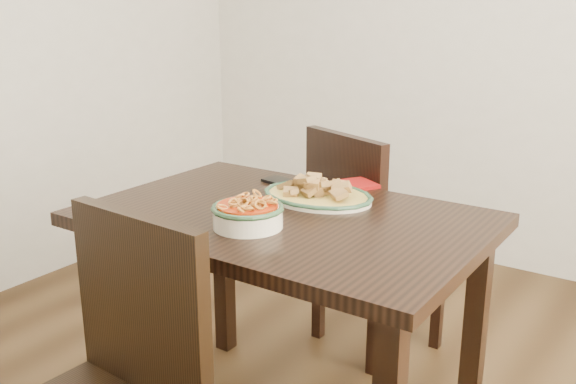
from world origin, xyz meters
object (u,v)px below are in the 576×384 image
Objects in this scene: smartphone at (282,182)px; dining_table at (284,246)px; fish_plate at (318,186)px; chair_far at (365,231)px; noodle_bowl at (248,212)px.

dining_table is at bearing -43.57° from smartphone.
smartphone is (-0.20, 0.09, -0.04)m from fish_plate.
fish_plate is at bearing 118.37° from chair_far.
chair_far reaches higher than fish_plate.
fish_plate is 0.22m from smartphone.
dining_table is 0.63m from chair_far.
fish_plate is at bearing 86.04° from noodle_bowl.
smartphone is at bearing 112.81° from noodle_bowl.
chair_far is at bearing 92.48° from noodle_bowl.
smartphone is (-0.14, -0.35, 0.26)m from chair_far.
chair_far is 0.53m from fish_plate.
noodle_bowl is (0.03, -0.77, 0.29)m from chair_far.
chair_far is (-0.05, 0.61, -0.15)m from dining_table.
chair_far reaches higher than dining_table.
noodle_bowl is at bearing -94.92° from dining_table.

